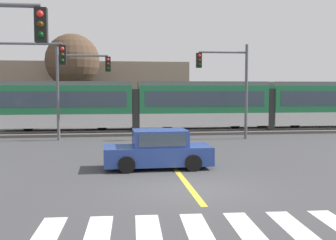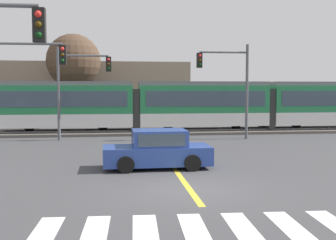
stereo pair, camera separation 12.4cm
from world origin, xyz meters
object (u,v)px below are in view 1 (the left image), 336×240
(light_rail_tram, at_px, (202,104))
(traffic_light_mid_left, at_px, (7,75))
(traffic_light_far_right, at_px, (229,77))
(traffic_light_far_left, at_px, (77,80))
(bare_tree_west, at_px, (72,61))
(sedan_crossing, at_px, (158,150))

(light_rail_tram, height_order, traffic_light_mid_left, traffic_light_mid_left)
(light_rail_tram, distance_m, traffic_light_far_right, 4.58)
(traffic_light_far_left, bearing_deg, traffic_light_far_right, -4.26)
(traffic_light_far_right, bearing_deg, traffic_light_mid_left, -156.35)
(traffic_light_far_right, relative_size, bare_tree_west, 0.79)
(traffic_light_far_right, distance_m, bare_tree_west, 13.44)
(light_rail_tram, relative_size, traffic_light_mid_left, 5.05)
(traffic_light_mid_left, xyz_separation_m, bare_tree_west, (1.64, 13.79, 1.51))
(traffic_light_far_left, height_order, traffic_light_mid_left, traffic_light_far_left)
(sedan_crossing, height_order, traffic_light_mid_left, traffic_light_mid_left)
(traffic_light_far_right, relative_size, traffic_light_mid_left, 1.05)
(traffic_light_far_left, distance_m, traffic_light_mid_left, 6.44)
(light_rail_tram, distance_m, sedan_crossing, 13.87)
(light_rail_tram, relative_size, traffic_light_far_right, 4.80)
(traffic_light_far_left, bearing_deg, light_rail_tram, 22.28)
(sedan_crossing, relative_size, traffic_light_mid_left, 0.76)
(light_rail_tram, height_order, traffic_light_far_left, traffic_light_far_left)
(light_rail_tram, bearing_deg, bare_tree_west, 154.62)
(traffic_light_mid_left, bearing_deg, light_rail_tram, 40.27)
(sedan_crossing, distance_m, traffic_light_far_right, 10.85)
(sedan_crossing, relative_size, traffic_light_far_left, 0.76)
(traffic_light_far_right, relative_size, traffic_light_far_left, 1.04)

